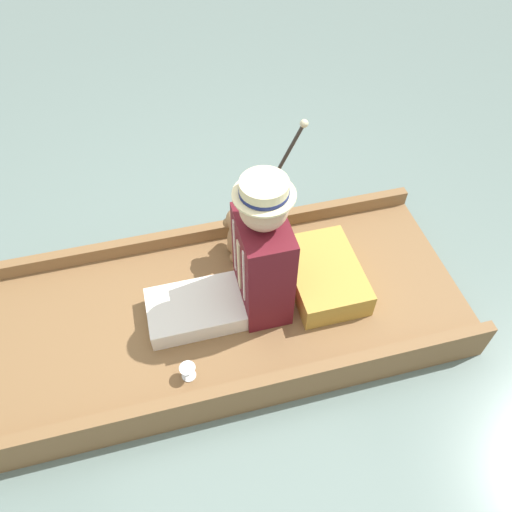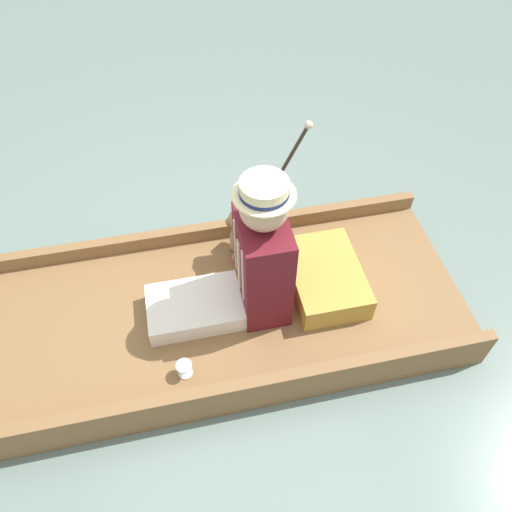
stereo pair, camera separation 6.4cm
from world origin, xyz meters
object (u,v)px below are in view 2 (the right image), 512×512
wine_glass (184,368)px  walking_cane (279,176)px  seated_person (248,265)px  teddy_bear (241,234)px

wine_glass → walking_cane: walking_cane is taller
walking_cane → seated_person: bearing=150.4°
wine_glass → walking_cane: bearing=-39.0°
seated_person → wine_glass: (-0.34, 0.39, -0.28)m
wine_glass → walking_cane: size_ratio=0.10×
seated_person → walking_cane: bearing=-35.4°
seated_person → wine_glass: size_ratio=10.33×
teddy_bear → walking_cane: (0.11, -0.24, 0.29)m
teddy_bear → walking_cane: size_ratio=0.47×
seated_person → walking_cane: seated_person is taller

